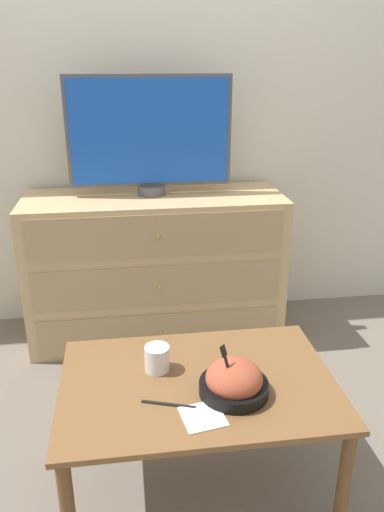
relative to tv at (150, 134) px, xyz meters
name	(u,v)px	position (x,y,z in m)	size (l,w,h in m)	color
ground_plane	(156,309)	(0.02, 0.24, -1.12)	(12.00, 12.00, 0.00)	#70665B
wall_back	(150,94)	(0.02, 0.26, 0.18)	(12.00, 0.05, 2.60)	silver
dresser	(156,267)	(0.01, -0.04, -0.72)	(1.37, 0.51, 0.81)	tan
tv	(150,134)	(0.00, 0.00, 0.00)	(0.84, 0.14, 0.60)	#515156
coffee_table	(198,397)	(0.07, -1.20, -0.72)	(0.92, 0.62, 0.47)	brown
takeout_bowl	(234,381)	(0.17, -1.28, -0.61)	(0.23, 0.23, 0.18)	black
drink_cup	(157,360)	(-0.06, -1.11, -0.61)	(0.09, 0.09, 0.09)	beige
napkin	(203,416)	(0.06, -1.38, -0.65)	(0.15, 0.15, 0.00)	white
knife	(169,404)	(-0.04, -1.31, -0.65)	(0.17, 0.06, 0.01)	black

